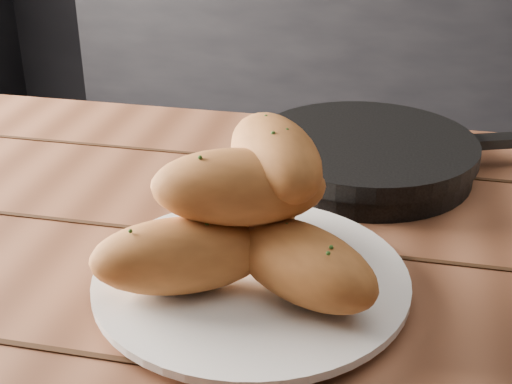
# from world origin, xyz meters

# --- Properties ---
(counter) EXTENTS (2.80, 0.60, 0.90)m
(counter) POSITION_xyz_m (0.00, 1.70, 0.45)
(counter) COLOR black
(counter) RESTS_ON ground
(plate) EXTENTS (0.28, 0.28, 0.02)m
(plate) POSITION_xyz_m (-0.37, -0.40, 0.76)
(plate) COLOR white
(plate) RESTS_ON table
(bread_rolls) EXTENTS (0.27, 0.23, 0.14)m
(bread_rolls) POSITION_xyz_m (-0.37, -0.40, 0.83)
(bread_rolls) COLOR #BC7034
(bread_rolls) RESTS_ON plate
(skillet) EXTENTS (0.39, 0.27, 0.05)m
(skillet) POSITION_xyz_m (-0.28, -0.12, 0.77)
(skillet) COLOR black
(skillet) RESTS_ON table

